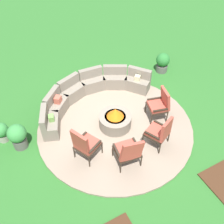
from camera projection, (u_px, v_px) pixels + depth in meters
name	position (u px, v px, depth m)	size (l,w,h in m)	color
ground_plane	(115.00, 127.00, 7.79)	(24.00, 24.00, 0.00)	#2D6B28
patio_circle	(115.00, 126.00, 7.77)	(4.67, 4.67, 0.06)	gray
fire_pit	(115.00, 119.00, 7.57)	(0.97, 0.97, 0.67)	gray
curved_stone_bench	(89.00, 93.00, 8.36)	(4.03, 1.90, 0.78)	gray
lounge_chair_front_left	(85.00, 144.00, 6.51)	(0.78, 0.77, 1.15)	#2D2319
lounge_chair_front_right	(129.00, 151.00, 6.40)	(0.69, 0.68, 1.05)	#2D2319
lounge_chair_back_left	(160.00, 131.00, 6.86)	(0.75, 0.77, 1.03)	#2D2319
lounge_chair_back_right	(160.00, 104.00, 7.64)	(0.70, 0.70, 1.03)	#2D2319
potted_plant_0	(18.00, 136.00, 6.95)	(0.52, 0.52, 0.80)	#605B56
potted_plant_1	(1.00, 132.00, 7.21)	(0.43, 0.43, 0.61)	#A89E8E
potted_plant_2	(163.00, 62.00, 9.58)	(0.51, 0.51, 0.76)	#605B56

